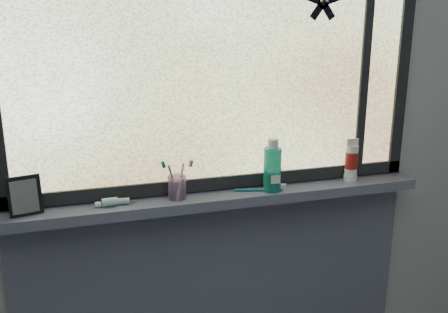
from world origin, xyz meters
name	(u,v)px	position (x,y,z in m)	size (l,w,h in m)	color
wall_back	(218,130)	(0.00, 1.30, 1.25)	(3.00, 0.01, 2.50)	#9EA3A8
windowsill	(223,198)	(0.00, 1.23, 1.00)	(1.62, 0.14, 0.04)	#4F536A
sill_apron	(219,307)	(0.00, 1.29, 0.49)	(1.62, 0.02, 0.98)	#4F536A
window_pane	(219,57)	(0.00, 1.28, 1.53)	(1.50, 0.01, 1.00)	silver
frame_bottom	(220,182)	(0.00, 1.28, 1.05)	(1.60, 0.03, 0.05)	black
frame_right	(403,52)	(0.78, 1.28, 1.53)	(0.05, 0.03, 1.10)	black
frame_mullion	(365,53)	(0.60, 1.28, 1.53)	(0.04, 0.03, 1.00)	black
starfish_sticker	(323,3)	(0.40, 1.27, 1.72)	(0.15, 0.02, 0.15)	black
vanity_mirror	(25,196)	(-0.70, 1.22, 1.09)	(0.11, 0.05, 0.14)	black
toothpaste_tube	(115,202)	(-0.41, 1.22, 1.04)	(0.17, 0.04, 0.03)	white
toothbrush_cup	(177,187)	(-0.18, 1.23, 1.06)	(0.07, 0.07, 0.09)	#AC8CB9
toothbrush_lying	(258,189)	(0.14, 1.22, 1.03)	(0.23, 0.02, 0.02)	#0C6A74
mouthwash_bottle	(272,165)	(0.19, 1.21, 1.12)	(0.07, 0.07, 0.17)	teal
cream_tube	(352,158)	(0.55, 1.23, 1.11)	(0.05, 0.05, 0.13)	silver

